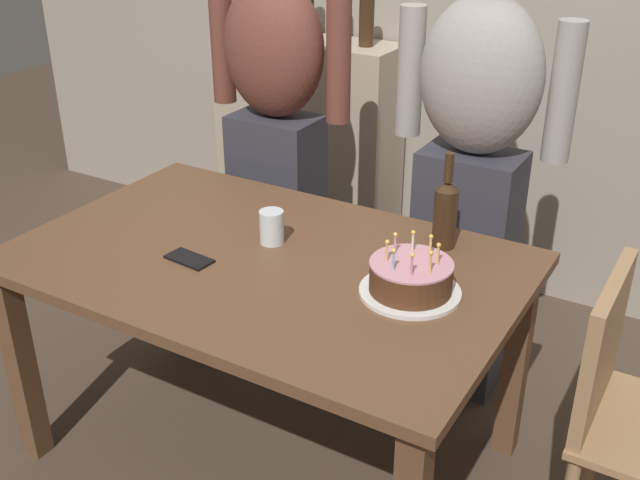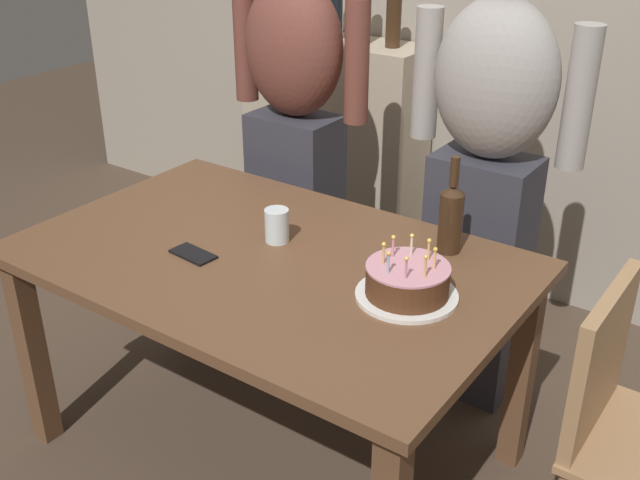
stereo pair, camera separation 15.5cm
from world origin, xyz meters
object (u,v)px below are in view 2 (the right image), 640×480
(wine_bottle, at_px, (451,216))
(person_woman_cardigan, at_px, (486,170))
(birthday_cake, at_px, (407,282))
(dining_chair, at_px, (630,424))
(cell_phone, at_px, (193,254))
(water_glass_near, at_px, (277,225))
(person_man_bearded, at_px, (295,127))

(wine_bottle, xyz_separation_m, person_woman_cardigan, (-0.05, 0.37, 0.02))
(birthday_cake, xyz_separation_m, dining_chair, (0.60, 0.11, -0.27))
(wine_bottle, bearing_deg, dining_chair, -17.56)
(birthday_cake, relative_size, wine_bottle, 0.93)
(cell_phone, height_order, person_woman_cardigan, person_woman_cardigan)
(water_glass_near, bearing_deg, person_man_bearded, 122.49)
(birthday_cake, relative_size, water_glass_near, 2.65)
(cell_phone, distance_m, dining_chair, 1.29)
(water_glass_near, bearing_deg, wine_bottle, 27.91)
(birthday_cake, xyz_separation_m, wine_bottle, (-0.03, 0.31, 0.07))
(birthday_cake, distance_m, wine_bottle, 0.32)
(dining_chair, bearing_deg, water_glass_near, 92.45)
(dining_chair, bearing_deg, cell_phone, 102.25)
(wine_bottle, distance_m, dining_chair, 0.74)
(water_glass_near, relative_size, dining_chair, 0.12)
(wine_bottle, bearing_deg, birthday_cake, -84.06)
(water_glass_near, height_order, dining_chair, dining_chair)
(wine_bottle, bearing_deg, person_man_bearded, 156.85)
(cell_phone, relative_size, person_woman_cardigan, 0.09)
(birthday_cake, bearing_deg, wine_bottle, 95.94)
(person_man_bearded, distance_m, dining_chair, 1.63)
(person_man_bearded, xyz_separation_m, dining_chair, (1.48, -0.56, -0.36))
(birthday_cake, bearing_deg, person_man_bearded, 142.57)
(wine_bottle, relative_size, person_woman_cardigan, 0.18)
(cell_phone, bearing_deg, person_woman_cardigan, 61.72)
(water_glass_near, xyz_separation_m, person_man_bearded, (-0.39, 0.61, 0.08))
(birthday_cake, relative_size, person_woman_cardigan, 0.17)
(birthday_cake, height_order, cell_phone, birthday_cake)
(water_glass_near, height_order, person_woman_cardigan, person_woman_cardigan)
(water_glass_near, relative_size, wine_bottle, 0.35)
(water_glass_near, bearing_deg, cell_phone, -123.18)
(water_glass_near, height_order, wine_bottle, wine_bottle)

